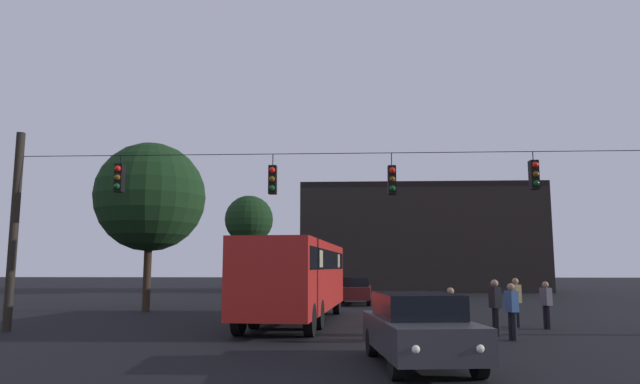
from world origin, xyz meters
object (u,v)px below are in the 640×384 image
at_px(car_near_right, 418,328).
at_px(pedestrian_near_bus, 516,299).
at_px(pedestrian_crossing_left, 495,304).
at_px(tree_left_silhouette, 249,220).
at_px(pedestrian_crossing_right, 546,302).
at_px(tree_behind_building, 150,197).
at_px(pedestrian_trailing, 451,312).
at_px(pedestrian_crossing_center, 512,308).
at_px(city_bus, 297,273).
at_px(car_far_left, 355,290).

height_order(car_near_right, pedestrian_near_bus, pedestrian_near_bus).
xyz_separation_m(pedestrian_crossing_left, tree_left_silhouette, (-12.47, 27.12, 4.91)).
xyz_separation_m(pedestrian_crossing_right, tree_behind_building, (-16.39, 6.94, 4.59)).
xyz_separation_m(pedestrian_near_bus, pedestrian_trailing, (-3.03, -4.08, -0.12)).
bearing_deg(pedestrian_crossing_left, tree_left_silhouette, 114.69).
bearing_deg(pedestrian_near_bus, pedestrian_crossing_center, -108.41).
xyz_separation_m(pedestrian_trailing, tree_left_silhouette, (-10.85, 28.58, 5.03)).
bearing_deg(pedestrian_near_bus, car_near_right, -119.35).
bearing_deg(car_near_right, pedestrian_crossing_right, 54.17).
bearing_deg(city_bus, pedestrian_crossing_left, -30.78).
bearing_deg(car_near_right, pedestrian_trailing, 69.72).
xyz_separation_m(pedestrian_crossing_center, pedestrian_trailing, (-1.82, -0.46, -0.07)).
bearing_deg(tree_behind_building, tree_left_silhouette, 84.71).
bearing_deg(tree_left_silhouette, pedestrian_trailing, -69.22).
bearing_deg(pedestrian_near_bus, city_bus, 171.16).
distance_m(pedestrian_crossing_right, tree_left_silhouette, 29.51).
distance_m(pedestrian_near_bus, tree_behind_building, 17.40).
xyz_separation_m(city_bus, pedestrian_crossing_left, (6.44, -3.83, -0.90)).
height_order(car_near_right, pedestrian_crossing_center, pedestrian_crossing_center).
distance_m(pedestrian_crossing_center, pedestrian_near_bus, 3.81).
relative_size(car_near_right, pedestrian_crossing_left, 2.63).
distance_m(car_far_left, pedestrian_trailing, 16.08).
relative_size(car_far_left, pedestrian_trailing, 2.91).
relative_size(car_far_left, tree_behind_building, 0.54).
bearing_deg(car_near_right, car_far_left, 93.09).
bearing_deg(pedestrian_crossing_center, pedestrian_crossing_right, 56.05).
relative_size(pedestrian_crossing_left, tree_behind_building, 0.21).
xyz_separation_m(pedestrian_crossing_left, pedestrian_trailing, (-1.62, -1.46, -0.12)).
relative_size(city_bus, pedestrian_near_bus, 6.57).
height_order(city_bus, pedestrian_crossing_left, city_bus).
xyz_separation_m(car_far_left, pedestrian_crossing_left, (4.09, -14.43, 0.17)).
relative_size(car_far_left, pedestrian_crossing_center, 2.72).
bearing_deg(pedestrian_crossing_right, pedestrian_crossing_left, -137.87).
bearing_deg(car_near_right, pedestrian_near_bus, 60.65).
height_order(car_far_left, pedestrian_crossing_center, pedestrian_crossing_center).
bearing_deg(pedestrian_near_bus, pedestrian_trailing, -126.58).
distance_m(pedestrian_near_bus, tree_left_silhouette, 28.58).
height_order(city_bus, pedestrian_crossing_center, city_bus).
height_order(pedestrian_crossing_left, pedestrian_crossing_center, pedestrian_crossing_left).
bearing_deg(pedestrian_crossing_right, tree_behind_building, 157.05).
xyz_separation_m(car_near_right, pedestrian_trailing, (1.41, 3.80, 0.05)).
relative_size(pedestrian_near_bus, pedestrian_trailing, 1.12).
xyz_separation_m(car_near_right, pedestrian_crossing_right, (5.27, 7.29, 0.10)).
bearing_deg(pedestrian_crossing_left, pedestrian_near_bus, 61.73).
bearing_deg(car_near_right, tree_left_silhouette, 106.25).
distance_m(car_far_left, pedestrian_near_bus, 13.03).
height_order(city_bus, tree_left_silhouette, tree_left_silhouette).
bearing_deg(pedestrian_near_bus, car_far_left, 114.94).
height_order(car_near_right, pedestrian_trailing, car_near_right).
bearing_deg(city_bus, tree_behind_building, 146.36).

